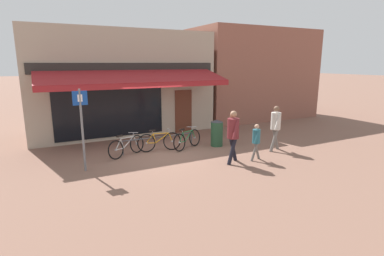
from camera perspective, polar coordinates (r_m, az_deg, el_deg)
name	(u,v)px	position (r m, az deg, el deg)	size (l,w,h in m)	color
ground_plane	(163,152)	(11.74, -5.61, -4.59)	(160.00, 160.00, 0.00)	brown
shop_front	(122,83)	(15.26, -13.11, 8.44)	(8.67, 5.01, 4.91)	tan
neighbour_building	(252,74)	(19.49, 11.27, 9.99)	(7.60, 4.00, 5.38)	#8E5647
bike_rack_rail	(159,139)	(11.87, -6.32, -2.10)	(2.98, 0.04, 0.57)	#47494F
bicycle_silver	(127,146)	(11.42, -12.36, -3.38)	(1.60, 0.91, 0.85)	black
bicycle_orange	(159,141)	(11.82, -6.25, -2.56)	(1.73, 0.52, 0.87)	black
bicycle_green	(187,139)	(12.10, -0.93, -2.17)	(1.60, 0.89, 0.87)	black
pedestrian_adult	(233,131)	(10.31, 7.83, -0.60)	(0.62, 0.72, 1.84)	black
pedestrian_child	(256,138)	(10.80, 12.14, -1.93)	(0.49, 0.37, 1.32)	slate
pedestrian_second_adult	(276,123)	(12.14, 15.65, 0.83)	(0.63, 0.59, 1.79)	slate
litter_bin	(217,133)	(12.46, 4.75, -0.92)	(0.51, 0.51, 1.12)	#23472D
parking_sign	(82,122)	(9.92, -20.26, 1.07)	(0.44, 0.07, 2.63)	slate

